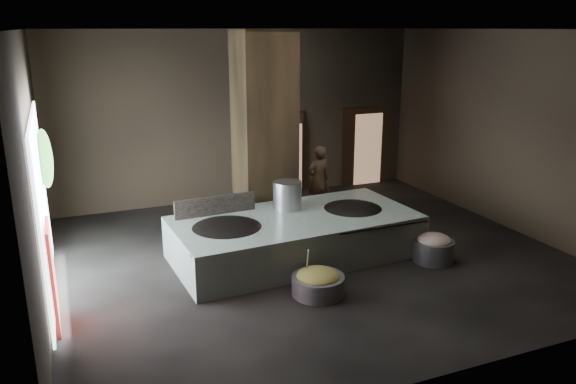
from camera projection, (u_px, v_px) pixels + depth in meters
name	position (u px, v px, depth m)	size (l,w,h in m)	color
floor	(311.00, 257.00, 11.65)	(10.00, 9.00, 0.10)	black
ceiling	(313.00, 26.00, 10.34)	(10.00, 9.00, 0.10)	black
back_wall	(241.00, 116.00, 15.03)	(10.00, 0.10, 4.50)	black
front_wall	(465.00, 219.00, 6.96)	(10.00, 0.10, 4.50)	black
left_wall	(31.00, 173.00, 9.15)	(0.10, 9.00, 4.50)	black
right_wall	(512.00, 131.00, 12.84)	(0.10, 9.00, 4.50)	black
pillar	(264.00, 133.00, 12.57)	(1.20, 1.20, 4.50)	black
hearth_platform	(295.00, 236.00, 11.47)	(4.90, 2.35, 0.85)	silver
platform_cap	(295.00, 218.00, 11.36)	(4.80, 2.30, 0.03)	black
wok_left	(227.00, 232.00, 10.80)	(1.55, 1.55, 0.43)	black
wok_left_rim	(227.00, 228.00, 10.78)	(1.58, 1.58, 0.05)	black
wok_right	(353.00, 213.00, 11.92)	(1.44, 1.44, 0.41)	black
wok_right_rim	(353.00, 210.00, 11.90)	(1.47, 1.47, 0.05)	black
stock_pot	(287.00, 196.00, 11.78)	(0.60, 0.60, 0.64)	#B6BABF
splash_guard	(215.00, 206.00, 11.43)	(1.71, 0.06, 0.43)	black
cook	(319.00, 180.00, 14.04)	(0.63, 0.41, 1.73)	brown
veg_basin	(318.00, 285.00, 9.89)	(0.93, 0.93, 0.34)	slate
veg_fill	(318.00, 276.00, 9.83)	(0.77, 0.77, 0.24)	olive
ladle	(307.00, 263.00, 9.86)	(0.03, 0.03, 0.74)	#B6BABF
meat_basin	(434.00, 251.00, 11.27)	(0.80, 0.80, 0.44)	slate
meat_fill	(434.00, 240.00, 11.21)	(0.67, 0.67, 0.25)	tan
doorway_near	(284.00, 155.00, 15.70)	(1.18, 0.08, 2.38)	black
doorway_near_glow	(289.00, 157.00, 15.62)	(0.78, 0.04, 1.84)	#8C6647
doorway_far	(359.00, 148.00, 16.58)	(1.18, 0.08, 2.38)	black
doorway_far_glow	(368.00, 149.00, 16.66)	(0.89, 0.04, 2.12)	#8C6647
left_opening	(43.00, 207.00, 9.55)	(0.04, 4.20, 3.10)	white
pavilion_sliver	(53.00, 277.00, 8.63)	(0.05, 0.90, 1.70)	maroon
tree_silhouette	(45.00, 159.00, 10.39)	(0.28, 1.10, 1.10)	#194714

